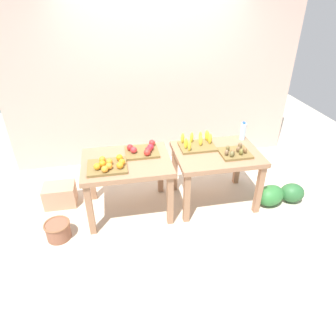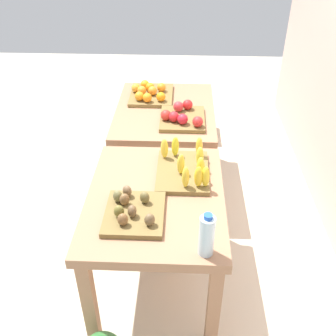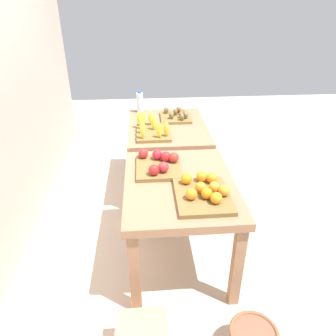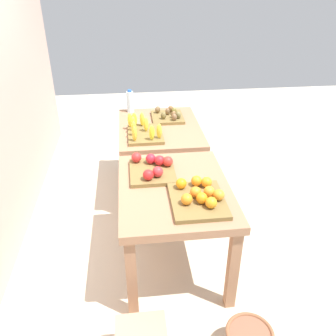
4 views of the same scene
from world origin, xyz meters
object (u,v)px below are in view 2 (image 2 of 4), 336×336
Objects in this scene: kiwi_bin at (133,211)px; cardboard_produce_box at (197,122)px; apple_bin at (182,117)px; water_bottle at (207,235)px; display_table_right at (156,209)px; orange_bin at (150,93)px; display_table_left at (165,120)px; wicker_basket at (137,125)px; banana_crate at (185,168)px.

kiwi_bin reaches higher than cardboard_produce_box.
cardboard_produce_box is at bearing 171.66° from apple_bin.
water_bottle reaches higher than cardboard_produce_box.
water_bottle reaches higher than apple_bin.
display_table_right is 2.36× the size of orange_bin.
display_table_left is 2.36× the size of orange_bin.
display_table_left is 3.55× the size of wicker_basket.
cardboard_produce_box reaches higher than wicker_basket.
cardboard_produce_box is at bearing 93.58° from wicker_basket.
display_table_right is (1.12, 0.00, 0.00)m from display_table_left.
display_table_left is 0.29m from apple_bin.
apple_bin is 1.63× the size of water_bottle.
apple_bin is 0.70m from banana_crate.
cardboard_produce_box is (-0.68, 0.44, -0.63)m from orange_bin.
apple_bin is at bearing 167.23° from kiwi_bin.
apple_bin is at bearing 33.15° from display_table_left.
apple_bin is at bearing 24.80° from wicker_basket.
apple_bin is at bearing 33.56° from orange_bin.
water_bottle reaches higher than kiwi_bin.
banana_crate is at bearing -170.88° from water_bottle.
apple_bin is at bearing -8.34° from cardboard_produce_box.
orange_bin reaches higher than display_table_right.
kiwi_bin is 1.23× the size of wicker_basket.
wicker_basket is at bearing -157.51° from display_table_left.
wicker_basket is at bearing -173.60° from kiwi_bin.
water_bottle is 0.84× the size of wicker_basket.
orange_bin is 0.50m from apple_bin.
apple_bin is 1.37× the size of wicker_basket.
display_table_right reaches higher than cardboard_produce_box.
cardboard_produce_box is (-2.19, 0.41, -0.63)m from kiwi_bin.
water_bottle is at bearing 5.76° from apple_bin.
banana_crate is at bearing 140.97° from display_table_right.
cardboard_produce_box is (-1.10, 0.16, -0.63)m from apple_bin.
wicker_basket is (-1.97, -0.35, -0.52)m from display_table_right.
water_bottle is (0.44, 0.27, 0.22)m from display_table_right.
water_bottle is at bearing 13.19° from orange_bin.
display_table_left is 1.00× the size of display_table_right.
kiwi_bin reaches higher than display_table_left.
orange_bin is 1.10× the size of apple_bin.
display_table_right is at bearing 10.10° from wicker_basket.
kiwi_bin is at bearing -4.76° from display_table_left.
cardboard_produce_box is at bearing 175.88° from banana_crate.
water_bottle reaches higher than banana_crate.
cardboard_produce_box is at bearing 169.44° from kiwi_bin.
water_bottle is (1.76, 0.41, 0.08)m from orange_bin.
display_table_left is at bearing 180.00° from display_table_right.
apple_bin is (0.21, 0.14, 0.15)m from display_table_left.
display_table_right is 2.36× the size of banana_crate.
wicker_basket is at bearing -169.90° from display_table_right.
kiwi_bin is at bearing -30.35° from display_table_right.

